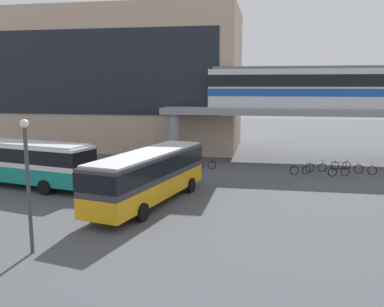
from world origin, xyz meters
name	(u,v)px	position (x,y,z in m)	size (l,w,h in m)	color
ground_plane	(168,174)	(0.00, 10.00, 0.00)	(120.00, 120.00, 0.00)	#47494F
station_building	(113,80)	(-9.97, 24.65, 7.72)	(29.04, 11.84, 15.43)	tan
elevated_platform	(324,115)	(13.06, 18.67, 4.39)	(30.20, 6.76, 5.07)	gray
train	(319,87)	(12.53, 18.67, 7.04)	(20.65, 2.96, 3.84)	silver
bus_main	(149,172)	(0.88, 1.52, 1.99)	(4.89, 11.33, 3.22)	orange
bus_secondary	(22,159)	(-9.28, 4.30, 1.99)	(11.33, 4.97, 3.22)	teal
bicycle_red	(206,165)	(2.70, 12.79, 0.36)	(1.79, 0.16, 1.04)	black
bicycle_orange	(365,169)	(15.86, 13.12, 0.36)	(1.69, 0.72, 1.04)	black
bicycle_black	(339,172)	(13.57, 11.81, 0.36)	(1.75, 0.51, 1.04)	black
bicycle_green	(316,167)	(11.98, 13.28, 0.36)	(1.78, 0.34, 1.04)	black
bicycle_brown	(341,165)	(14.17, 14.60, 0.36)	(1.74, 0.54, 1.04)	black
bicycle_blue	(300,170)	(10.60, 11.96, 0.36)	(1.71, 0.64, 1.04)	black
lamp_post	(28,175)	(-2.03, -6.70, 3.45)	(0.36, 0.36, 5.79)	#3F3F44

